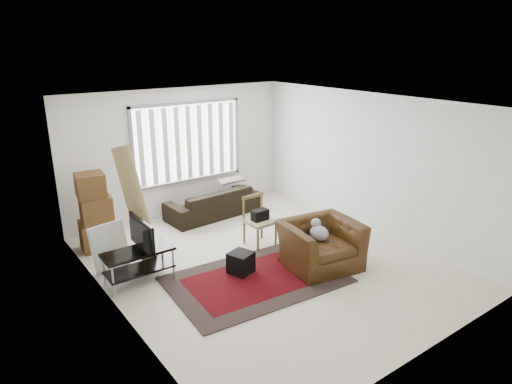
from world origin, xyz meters
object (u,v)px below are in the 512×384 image
at_px(sofa, 213,198).
at_px(side_chair, 259,219).
at_px(moving_boxes, 95,214).
at_px(armchair, 321,242).
at_px(tv_stand, 138,259).

bearing_deg(sofa, side_chair, 84.02).
height_order(moving_boxes, armchair, moving_boxes).
distance_m(tv_stand, sofa, 3.01).
bearing_deg(armchair, tv_stand, 163.39).
xyz_separation_m(tv_stand, sofa, (2.41, 1.80, 0.00)).
xyz_separation_m(tv_stand, moving_boxes, (-0.13, 1.61, 0.27)).
distance_m(tv_stand, armchair, 2.94).
height_order(side_chair, armchair, side_chair).
bearing_deg(armchair, moving_boxes, 143.01).
distance_m(side_chair, armchair, 1.34).
bearing_deg(armchair, sofa, 103.51).
height_order(sofa, armchair, armchair).
bearing_deg(armchair, side_chair, 112.33).
xyz_separation_m(moving_boxes, armchair, (2.77, -2.89, -0.21)).
height_order(moving_boxes, side_chair, moving_boxes).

